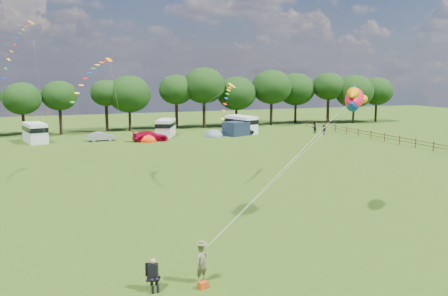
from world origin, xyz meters
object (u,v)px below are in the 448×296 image
object	(u,v)px
campervan_d	(241,124)
campervan_c	(166,127)
walker_b	(324,130)
kite_flyer	(202,263)
car_d	(240,131)
campervan_b	(35,132)
tent_orange	(147,141)
tent_greyblue	(214,136)
camp_chair	(153,271)
car_c	(150,136)
car_b	(101,136)
fish_kite	(354,99)
walker_a	(314,127)

from	to	relation	value
campervan_d	campervan_c	bearing A→B (deg)	70.36
walker_b	kite_flyer	bearing A→B (deg)	46.74
car_d	campervan_b	distance (m)	29.31
kite_flyer	tent_orange	bearing A→B (deg)	54.80
tent_greyblue	camp_chair	size ratio (longest dim) A/B	2.21
campervan_c	tent_orange	bearing A→B (deg)	161.66
car_c	tent_greyblue	size ratio (longest dim) A/B	1.51
campervan_b	walker_b	distance (m)	41.72
tent_orange	walker_b	size ratio (longest dim) A/B	2.34
tent_orange	tent_greyblue	world-z (taller)	tent_orange
car_d	car_b	bearing A→B (deg)	95.84
camp_chair	fish_kite	size ratio (longest dim) A/B	0.44
walker_b	camp_chair	bearing A→B (deg)	44.93
car_c	tent_orange	size ratio (longest dim) A/B	1.33
car_b	fish_kite	xyz separation A→B (m)	(10.64, -43.25, 7.16)
car_b	car_c	world-z (taller)	car_c
camp_chair	walker_b	xyz separation A→B (m)	(36.60, 44.51, -0.09)
walker_a	car_d	bearing A→B (deg)	-24.72
tent_orange	walker_a	bearing A→B (deg)	-1.20
tent_orange	kite_flyer	xyz separation A→B (m)	(-7.67, -47.35, 0.87)
car_b	kite_flyer	xyz separation A→B (m)	(-1.77, -49.66, 0.26)
car_d	walker_a	world-z (taller)	walker_a
car_c	campervan_c	bearing A→B (deg)	-33.44
tent_orange	tent_greyblue	bearing A→B (deg)	6.22
car_c	walker_b	world-z (taller)	walker_b
tent_greyblue	walker_b	world-z (taller)	walker_b
camp_chair	car_b	bearing A→B (deg)	106.58
car_c	car_d	bearing A→B (deg)	-78.11
camp_chair	tent_orange	bearing A→B (deg)	99.37
campervan_c	camp_chair	distance (m)	53.09
car_c	campervan_d	distance (m)	15.66
tent_greyblue	kite_flyer	bearing A→B (deg)	-110.26
tent_greyblue	fish_kite	size ratio (longest dim) A/B	0.96
campervan_b	kite_flyer	xyz separation A→B (m)	(6.80, -51.41, -0.54)
car_b	fish_kite	distance (m)	45.11
car_d	walker_a	distance (m)	11.79
car_b	tent_greyblue	size ratio (longest dim) A/B	1.13
car_b	tent_greyblue	xyz separation A→B (m)	(16.12, -1.19, -0.61)
car_c	fish_kite	xyz separation A→B (m)	(4.36, -40.56, 7.07)
kite_flyer	campervan_c	bearing A→B (deg)	51.52
campervan_c	walker_b	world-z (taller)	campervan_c
kite_flyer	walker_b	bearing A→B (deg)	26.37
car_c	walker_b	xyz separation A→B (m)	(26.29, -2.42, 0.05)
car_d	car_c	bearing A→B (deg)	105.79
fish_kite	campervan_b	bearing A→B (deg)	64.28
car_b	tent_orange	bearing A→B (deg)	-113.25
kite_flyer	fish_kite	distance (m)	15.57
tent_orange	campervan_d	bearing A→B (deg)	12.05
car_c	tent_orange	xyz separation A→B (m)	(-0.38, 0.39, -0.69)
car_b	car_d	bearing A→B (deg)	-93.61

